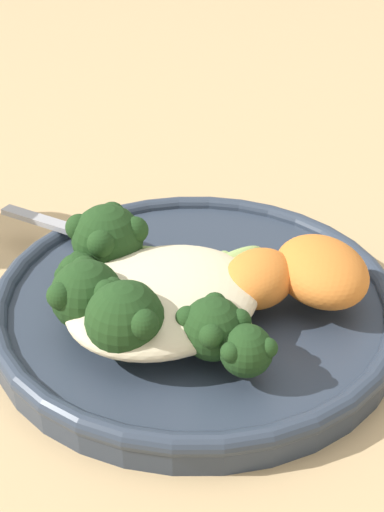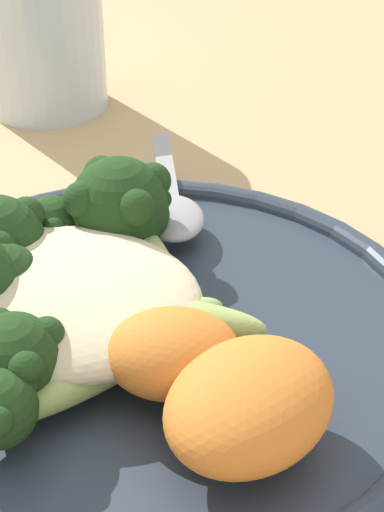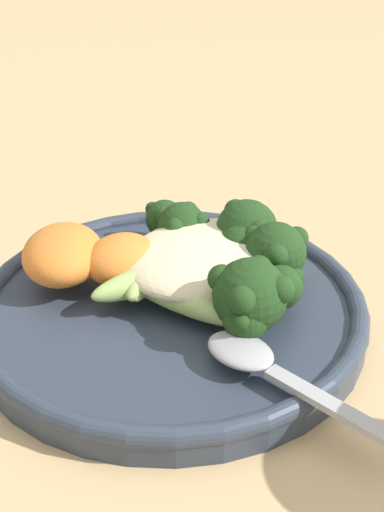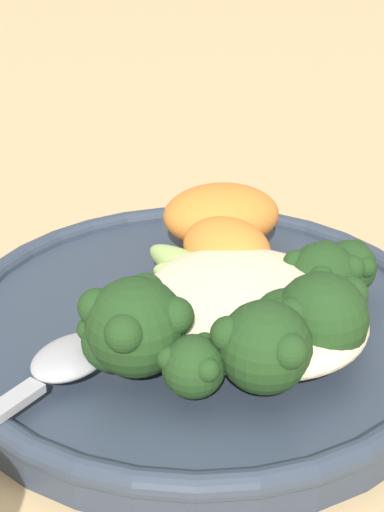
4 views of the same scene
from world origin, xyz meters
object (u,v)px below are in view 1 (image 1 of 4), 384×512
Objects in this scene: broccoli_stalk_7 at (238,325)px; broccoli_stalk_1 at (118,242)px; spoon at (99,235)px; broccoli_stalk_3 at (108,292)px; broccoli_stalk_6 at (215,312)px; broccoli_stalk_0 at (141,251)px; sweet_potato_chunk_1 at (259,278)px; quinoa_mound at (159,294)px; broccoli_stalk_2 at (129,275)px; broccoli_stalk_5 at (143,312)px; broccoli_stalk_4 at (167,297)px; sweet_potato_chunk_0 at (321,271)px; plate at (192,305)px.

broccoli_stalk_1 is at bearing -141.88° from broccoli_stalk_7.
spoon is (0.01, 0.04, -0.02)m from broccoli_stalk_1.
broccoli_stalk_3 is at bearing -113.73° from broccoli_stalk_7.
broccoli_stalk_6 is (0.00, -0.08, -0.01)m from broccoli_stalk_1.
broccoli_stalk_1 is at bearing 144.63° from spoon.
sweet_potato_chunk_1 reaches higher than broccoli_stalk_0.
broccoli_stalk_2 is at bearing 89.47° from quinoa_mound.
quinoa_mound is 0.03m from broccoli_stalk_3.
broccoli_stalk_5 is (0.00, -0.03, 0.00)m from broccoli_stalk_3.
broccoli_stalk_2 is 1.28× the size of broccoli_stalk_6.
quinoa_mound and broccoli_stalk_0 have the same top height.
sweet_potato_chunk_1 reaches higher than spoon.
broccoli_stalk_3 is 1.46× the size of broccoli_stalk_6.
broccoli_stalk_0 is 0.79× the size of broccoli_stalk_4.
broccoli_stalk_5 is at bearing 95.10° from broccoli_stalk_2.
broccoli_stalk_1 is at bearing -78.75° from broccoli_stalk_2.
broccoli_stalk_0 is at bearing 113.57° from sweet_potato_chunk_1.
broccoli_stalk_6 reaches higher than quinoa_mound.
broccoli_stalk_3 is 1.09× the size of spoon.
broccoli_stalk_4 is at bearing 154.26° from sweet_potato_chunk_0.
broccoli_stalk_4 is 0.09m from sweet_potato_chunk_0.
quinoa_mound is 0.02m from broccoli_stalk_5.
plate is 2.31× the size of broccoli_stalk_2.
broccoli_stalk_4 is at bearing -172.31° from broccoli_stalk_5.
broccoli_stalk_2 is at bearing 133.10° from sweet_potato_chunk_1.
sweet_potato_chunk_0 reaches higher than broccoli_stalk_2.
quinoa_mound is 0.01m from broccoli_stalk_4.
broccoli_stalk_6 reaches higher than broccoli_stalk_4.
broccoli_stalk_3 is 0.12m from sweet_potato_chunk_0.
broccoli_stalk_2 is 1.08× the size of broccoli_stalk_7.
spoon is at bearing 116.57° from sweet_potato_chunk_0.
sweet_potato_chunk_0 is (0.05, -0.05, 0.03)m from plate.
sweet_potato_chunk_0 is (0.07, -0.01, 0.00)m from broccoli_stalk_6.
spoon is (-0.03, 0.11, -0.01)m from sweet_potato_chunk_1.
sweet_potato_chunk_0 is 0.58× the size of spoon.
spoon is at bearing -107.11° from broccoli_stalk_4.
broccoli_stalk_3 reaches higher than broccoli_stalk_4.
broccoli_stalk_0 is 0.87× the size of broccoli_stalk_2.
broccoli_stalk_7 is 0.04m from sweet_potato_chunk_1.
broccoli_stalk_4 is at bearing 134.93° from broccoli_stalk_1.
broccoli_stalk_7 is (-0.00, -0.09, -0.00)m from broccoli_stalk_0.
broccoli_stalk_7 is at bearing 102.20° from broccoli_stalk_4.
sweet_potato_chunk_0 is (0.07, 0.00, 0.00)m from broccoli_stalk_7.
broccoli_stalk_3 is (-0.02, -0.01, 0.01)m from broccoli_stalk_2.
broccoli_stalk_0 is at bearing -118.43° from broccoli_stalk_4.
broccoli_stalk_1 is 0.09m from sweet_potato_chunk_1.
sweet_potato_chunk_1 is 0.12m from spoon.
spoon is (0.02, 0.06, -0.01)m from broccoli_stalk_2.
sweet_potato_chunk_1 is (0.03, 0.02, 0.00)m from broccoli_stalk_7.
broccoli_stalk_1 is 0.07m from broccoli_stalk_5.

